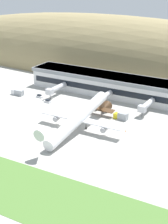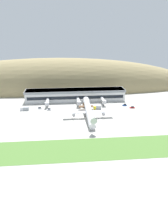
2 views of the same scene
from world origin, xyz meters
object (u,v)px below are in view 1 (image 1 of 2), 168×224
at_px(jetway_0, 56,89).
at_px(traffic_cone_0, 126,131).
at_px(jetway_1, 103,97).
at_px(jetway_2, 146,105).
at_px(cargo_airplane, 79,118).
at_px(traffic_cone_1, 83,112).
at_px(service_car_2, 48,101).
at_px(fuel_truck, 121,116).
at_px(terminal_building, 114,84).
at_px(box_truck, 17,92).
at_px(service_car_1, 39,96).

xyz_separation_m(jetway_0, traffic_cone_0, (49.94, -22.44, -3.71)).
bearing_deg(jetway_1, jetway_2, 1.31).
distance_m(jetway_2, cargo_airplane, 36.26).
distance_m(traffic_cone_0, traffic_cone_1, 27.26).
xyz_separation_m(service_car_2, fuel_truck, (40.91, -1.48, 0.88)).
bearing_deg(terminal_building, cargo_airplane, -81.39).
distance_m(jetway_1, jetway_2, 22.35).
bearing_deg(jetway_2, traffic_cone_0, -89.64).
bearing_deg(jetway_1, jetway_0, -179.86).
xyz_separation_m(jetway_0, service_car_2, (1.90, -10.05, -3.37)).
xyz_separation_m(cargo_airplane, fuel_truck, (9.87, 19.95, -4.16)).
xyz_separation_m(terminal_building, traffic_cone_0, (24.24, -38.75, -5.73)).
height_order(terminal_building, jetway_2, terminal_building).
xyz_separation_m(service_car_2, box_truck, (-20.40, 1.44, 0.80)).
distance_m(terminal_building, service_car_1, 39.25).
xyz_separation_m(service_car_2, traffic_cone_1, (22.37, -3.23, -0.34)).
xyz_separation_m(cargo_airplane, traffic_cone_1, (-8.67, 18.20, -5.38)).
height_order(jetway_1, traffic_cone_1, jetway_1).
relative_size(jetway_1, traffic_cone_1, 27.04).
relative_size(jetway_0, cargo_airplane, 0.29).
relative_size(terminal_building, jetway_0, 5.96).
height_order(jetway_1, service_car_2, jetway_1).
height_order(service_car_2, traffic_cone_0, service_car_2).
bearing_deg(traffic_cone_1, service_car_1, 166.58).
bearing_deg(jetway_1, fuel_truck, -37.04).
bearing_deg(traffic_cone_0, service_car_2, 165.54).
xyz_separation_m(jetway_1, box_truck, (-45.95, -8.67, -2.58)).
bearing_deg(cargo_airplane, service_car_1, 146.91).
bearing_deg(fuel_truck, box_truck, 177.28).
relative_size(service_car_1, traffic_cone_0, 7.23).
bearing_deg(fuel_truck, cargo_airplane, -116.32).
bearing_deg(cargo_airplane, jetway_0, 136.30).
xyz_separation_m(jetway_0, cargo_airplane, (32.94, -31.47, 1.67)).
height_order(cargo_airplane, box_truck, cargo_airplane).
bearing_deg(terminal_building, jetway_2, -33.13).
bearing_deg(jetway_0, traffic_cone_1, -28.67).
height_order(jetway_1, service_car_1, jetway_1).
xyz_separation_m(service_car_1, traffic_cone_0, (56.08, -16.42, -0.33)).
height_order(jetway_0, jetway_2, same).
distance_m(terminal_building, traffic_cone_1, 30.16).
height_order(jetway_2, cargo_airplane, cargo_airplane).
distance_m(jetway_1, box_truck, 46.83).
height_order(terminal_building, cargo_airplane, cargo_airplane).
distance_m(service_car_1, traffic_cone_0, 58.43).
bearing_deg(fuel_truck, traffic_cone_0, -56.84).
height_order(terminal_building, fuel_truck, terminal_building).
bearing_deg(service_car_2, terminal_building, 47.91).
bearing_deg(jetway_0, cargo_airplane, -43.70).
relative_size(service_car_2, traffic_cone_0, 6.82).
bearing_deg(service_car_1, traffic_cone_0, -16.32).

